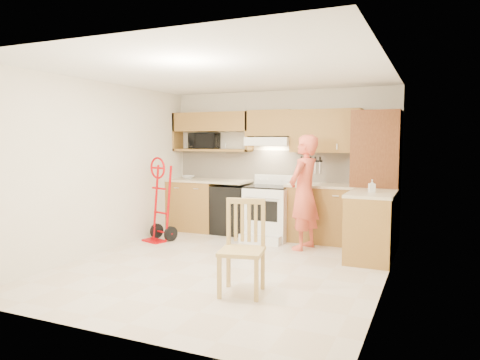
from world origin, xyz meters
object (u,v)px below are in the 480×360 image
Objects in this scene: range at (267,208)px; dining_chair at (242,248)px; hand_truck at (158,203)px; person at (304,192)px; microwave at (205,141)px.

range is 1.04× the size of dining_chair.
hand_truck is 2.88m from dining_chair.
range is 1.80m from hand_truck.
person is 2.38m from hand_truck.
microwave is 0.52× the size of dining_chair.
range is 0.85× the size of hand_truck.
range is at bearing 93.15° from dining_chair.
person is (2.09, -0.74, -0.77)m from microwave.
range is (1.37, -0.37, -1.11)m from microwave.
microwave is 1.80m from range.
microwave is at bearing 95.55° from hand_truck.
microwave reaches higher than range.
dining_chair is at bearing -75.64° from range.
person is at bearing 27.71° from hand_truck.
person is 1.71× the size of dining_chair.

